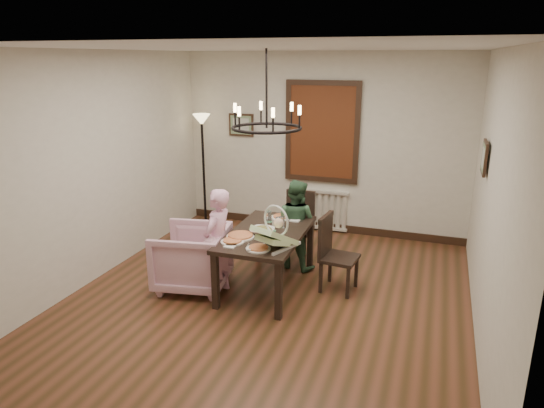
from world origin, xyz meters
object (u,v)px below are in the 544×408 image
Objects in this scene: chair_right at (340,254)px; baby_bouncer at (275,234)px; elderly_woman at (218,251)px; armchair at (192,258)px; chair_far at (296,226)px; seated_man at (295,232)px; floor_lamp at (204,172)px; dining_table at (267,238)px; drinking_glass at (278,223)px.

chair_right is 1.86× the size of baby_bouncer.
elderly_woman is at bearing -165.45° from baby_bouncer.
chair_far is at bearing 133.70° from armchair.
seated_man is 0.55× the size of floor_lamp.
floor_lamp is at bearing 132.54° from dining_table.
elderly_woman is (-1.33, -0.55, 0.07)m from chair_right.
seated_man is (0.15, 0.68, -0.13)m from dining_table.
dining_table is 0.60m from elderly_woman.
armchair is at bearing -164.73° from baby_bouncer.
floor_lamp is (-2.04, 2.33, 0.02)m from baby_bouncer.
chair_right is 0.97m from baby_bouncer.
floor_lamp is at bearing -167.20° from armchair.
dining_table is at bearing -112.29° from drinking_glass.
armchair is at bearing -92.16° from elderly_woman.
armchair is at bearing 58.35° from seated_man.
drinking_glass is at bearing 97.47° from chair_right.
chair_right is at bearing 96.34° from armchair.
seated_man is at bearing -75.26° from chair_far.
armchair is 0.47× the size of floor_lamp.
seated_man is at bearing 61.74° from chair_right.
armchair is 0.79× the size of elderly_woman.
baby_bouncer is at bearing 85.69° from elderly_woman.
dining_table is 1.00m from chair_far.
floor_lamp is at bearing 155.14° from chair_far.
drinking_glass is (0.56, 0.53, 0.24)m from elderly_woman.
baby_bouncer is (0.10, -1.14, 0.38)m from seated_man.
elderly_woman is 0.82m from baby_bouncer.
armchair is 0.85× the size of seated_man.
floor_lamp reaches higher than chair_far.
chair_far is 0.88× the size of elderly_woman.
armchair is 0.41m from elderly_woman.
chair_right is at bearing 159.17° from seated_man.
baby_bouncer is 0.28× the size of floor_lamp.
chair_right is 7.54× the size of drinking_glass.
elderly_woman reaches higher than chair_far.
elderly_woman is 1.07× the size of seated_man.
chair_far is at bearing -25.63° from floor_lamp.
chair_far is (0.08, 0.98, -0.16)m from dining_table.
armchair is 6.80× the size of drinking_glass.
chair_right is 0.85m from seated_man.
seated_man is at bearing 81.21° from drinking_glass.
drinking_glass is at bearing 66.66° from dining_table.
seated_man is (0.64, 1.03, -0.03)m from elderly_woman.
floor_lamp reaches higher than chair_right.
dining_table is 1.64× the size of chair_far.
drinking_glass is 0.07× the size of floor_lamp.
chair_right is at bearing -32.47° from floor_lamp.
drinking_glass is at bearing -42.18° from floor_lamp.
drinking_glass reaches higher than dining_table.
seated_man is 8.03× the size of drinking_glass.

